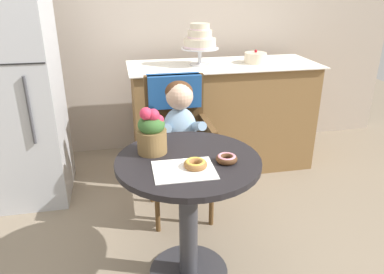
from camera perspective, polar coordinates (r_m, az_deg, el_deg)
name	(u,v)px	position (r m, az deg, el deg)	size (l,w,h in m)	color
ground_plane	(189,273)	(2.23, -0.52, -20.19)	(8.00, 8.00, 0.00)	gray
back_wall	(148,3)	(3.47, -6.87, 19.85)	(4.80, 0.10, 2.70)	#B2A393
cafe_table	(188,196)	(1.92, -0.57, -9.04)	(0.72, 0.72, 0.72)	black
wicker_chair	(177,124)	(2.49, -2.37, 2.05)	(0.42, 0.45, 0.95)	brown
seated_child	(181,127)	(2.33, -1.76, 1.60)	(0.27, 0.32, 0.73)	#8CADCC
paper_napkin	(184,170)	(1.71, -1.24, -5.10)	(0.29, 0.23, 0.00)	white
donut_front	(195,164)	(1.73, 0.53, -4.15)	(0.11, 0.11, 0.04)	#936033
donut_mid	(227,158)	(1.79, 5.37, -3.29)	(0.10, 0.10, 0.03)	#4C2D19
flower_vase	(152,132)	(1.85, -6.24, 0.79)	(0.15, 0.15, 0.25)	brown
display_counter	(222,115)	(3.21, 4.64, 3.33)	(1.56, 0.62, 0.90)	olive
tiered_cake_stand	(200,40)	(3.01, 1.22, 14.69)	(0.30, 0.30, 0.33)	silver
round_layer_cake	(255,58)	(3.16, 9.75, 11.96)	(0.18, 0.18, 0.11)	beige
refrigerator	(9,87)	(2.88, -26.33, 6.97)	(0.64, 0.63, 1.70)	#B7BABF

